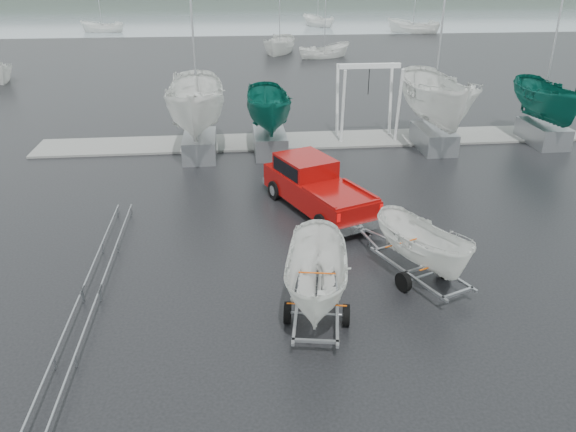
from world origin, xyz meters
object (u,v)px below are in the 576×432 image
(pickup_truck, at_px, (314,184))
(trailer_hitched, at_px, (427,210))
(trailer_parked, at_px, (319,231))
(boat_hoist, at_px, (368,91))

(pickup_truck, xyz_separation_m, trailer_hitched, (2.44, -5.93, 1.40))
(pickup_truck, xyz_separation_m, trailer_parked, (-1.03, -7.59, 1.72))
(pickup_truck, distance_m, trailer_parked, 7.85)
(trailer_parked, height_order, boat_hoist, trailer_parked)
(pickup_truck, relative_size, trailer_hitched, 1.39)
(pickup_truck, height_order, trailer_hitched, trailer_hitched)
(trailer_hitched, xyz_separation_m, trailer_parked, (-3.46, -1.66, 0.32))
(trailer_parked, relative_size, boat_hoist, 1.22)
(pickup_truck, distance_m, trailer_hitched, 6.56)
(trailer_hitched, bearing_deg, pickup_truck, 90.00)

